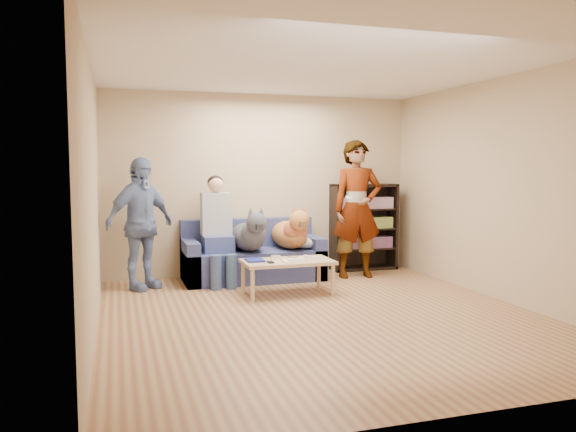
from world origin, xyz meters
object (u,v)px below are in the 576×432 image
object	(u,v)px
camera_silver	(275,257)
person_seated	(218,226)
person_standing_right	(357,209)
sofa	(252,259)
coffee_table	(287,264)
notebook_blue	(255,260)
dog_gray	(250,235)
dog_tan	(291,233)
bookshelf	(364,225)
person_standing_left	(140,224)

from	to	relation	value
camera_silver	person_seated	bearing A→B (deg)	126.31
person_standing_right	sofa	xyz separation A→B (m)	(-1.46, 0.29, -0.69)
person_standing_right	coffee_table	size ratio (longest dim) A/B	1.76
coffee_table	notebook_blue	bearing A→B (deg)	172.87
person_standing_right	dog_gray	bearing A→B (deg)	-177.27
dog_tan	coffee_table	xyz separation A→B (m)	(-0.32, -0.87, -0.28)
coffee_table	bookshelf	xyz separation A→B (m)	(1.60, 1.27, 0.31)
person_standing_left	sofa	size ratio (longest dim) A/B	0.89
camera_silver	dog_gray	size ratio (longest dim) A/B	0.09
person_standing_right	dog_tan	size ratio (longest dim) A/B	1.64
person_standing_left	notebook_blue	size ratio (longest dim) A/B	6.48
person_standing_right	dog_gray	distance (m)	1.57
person_standing_left	camera_silver	xyz separation A→B (m)	(1.58, -0.70, -0.40)
dog_tan	dog_gray	bearing A→B (deg)	-174.69
camera_silver	dog_tan	xyz separation A→B (m)	(0.44, 0.75, 0.21)
person_standing_left	person_seated	distance (m)	1.01
coffee_table	camera_silver	bearing A→B (deg)	135.00
notebook_blue	person_standing_right	bearing A→B (deg)	22.75
person_standing_right	coffee_table	distance (m)	1.57
sofa	person_seated	bearing A→B (deg)	-165.76
notebook_blue	sofa	distance (m)	1.02
person_standing_left	bookshelf	distance (m)	3.34
notebook_blue	sofa	bearing A→B (deg)	78.56
dog_tan	bookshelf	world-z (taller)	bookshelf
dog_tan	bookshelf	size ratio (longest dim) A/B	0.91
dog_gray	dog_tan	xyz separation A→B (m)	(0.60, 0.06, 0.00)
dog_gray	bookshelf	bearing A→B (deg)	13.54
notebook_blue	coffee_table	xyz separation A→B (m)	(0.40, -0.05, -0.06)
coffee_table	bookshelf	bearing A→B (deg)	38.43
dog_gray	person_standing_left	bearing A→B (deg)	179.69
dog_gray	dog_tan	distance (m)	0.61
person_standing_left	person_standing_right	bearing A→B (deg)	-36.45
coffee_table	bookshelf	size ratio (longest dim) A/B	0.85
bookshelf	camera_silver	bearing A→B (deg)	-146.25
person_standing_left	dog_gray	bearing A→B (deg)	-35.22
sofa	person_seated	distance (m)	0.71
sofa	dog_tan	distance (m)	0.66
dog_gray	bookshelf	world-z (taller)	bookshelf
notebook_blue	camera_silver	size ratio (longest dim) A/B	2.36
dog_gray	coffee_table	bearing A→B (deg)	-70.81
sofa	coffee_table	distance (m)	1.06
notebook_blue	bookshelf	distance (m)	2.35
person_standing_left	notebook_blue	distance (m)	1.57
person_seated	bookshelf	xyz separation A→B (m)	(2.30, 0.36, -0.09)
dog_gray	dog_tan	size ratio (longest dim) A/B	1.07
person_standing_left	dog_gray	size ratio (longest dim) A/B	1.34
sofa	camera_silver	bearing A→B (deg)	-84.97
sofa	notebook_blue	bearing A→B (deg)	-101.44
camera_silver	person_seated	xyz separation A→B (m)	(-0.58, 0.79, 0.33)
sofa	person_standing_right	bearing A→B (deg)	-11.32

